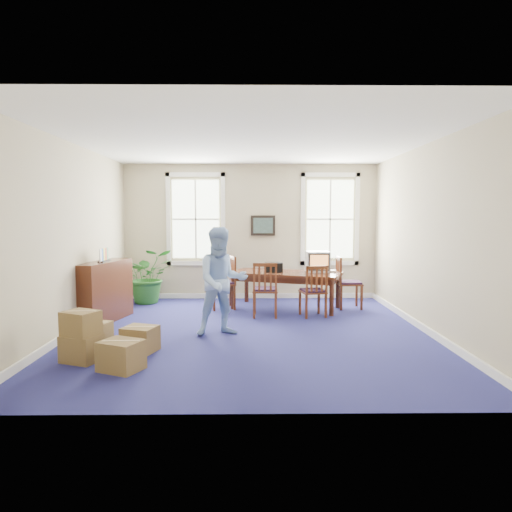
{
  "coord_description": "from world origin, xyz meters",
  "views": [
    {
      "loc": [
        -0.0,
        -7.65,
        1.97
      ],
      "look_at": [
        0.1,
        0.6,
        1.25
      ],
      "focal_mm": 32.0,
      "sensor_mm": 36.0,
      "label": 1
    }
  ],
  "objects_px": {
    "crt_tv": "(317,262)",
    "man": "(222,281)",
    "credenza": "(104,291)",
    "conference_table": "(286,290)",
    "cardboard_boxes": "(97,333)",
    "chair_near_left": "(265,289)",
    "potted_plant": "(148,276)"
  },
  "relations": [
    {
      "from": "crt_tv",
      "to": "man",
      "type": "distance_m",
      "value": 2.93
    },
    {
      "from": "crt_tv",
      "to": "credenza",
      "type": "xyz_separation_m",
      "value": [
        -4.19,
        -1.21,
        -0.42
      ]
    },
    {
      "from": "conference_table",
      "to": "cardboard_boxes",
      "type": "distance_m",
      "value": 4.5
    },
    {
      "from": "crt_tv",
      "to": "man",
      "type": "xyz_separation_m",
      "value": [
        -1.91,
        -2.22,
        -0.11
      ]
    },
    {
      "from": "conference_table",
      "to": "crt_tv",
      "type": "height_order",
      "value": "crt_tv"
    },
    {
      "from": "conference_table",
      "to": "man",
      "type": "height_order",
      "value": "man"
    },
    {
      "from": "crt_tv",
      "to": "man",
      "type": "height_order",
      "value": "man"
    },
    {
      "from": "chair_near_left",
      "to": "cardboard_boxes",
      "type": "relative_size",
      "value": 0.85
    },
    {
      "from": "conference_table",
      "to": "potted_plant",
      "type": "bearing_deg",
      "value": -172.88
    },
    {
      "from": "conference_table",
      "to": "cardboard_boxes",
      "type": "relative_size",
      "value": 1.8
    },
    {
      "from": "credenza",
      "to": "potted_plant",
      "type": "height_order",
      "value": "potted_plant"
    },
    {
      "from": "conference_table",
      "to": "chair_near_left",
      "type": "xyz_separation_m",
      "value": [
        -0.47,
        -0.78,
        0.15
      ]
    },
    {
      "from": "chair_near_left",
      "to": "cardboard_boxes",
      "type": "height_order",
      "value": "chair_near_left"
    },
    {
      "from": "man",
      "to": "cardboard_boxes",
      "type": "height_order",
      "value": "man"
    },
    {
      "from": "chair_near_left",
      "to": "credenza",
      "type": "bearing_deg",
      "value": 9.51
    },
    {
      "from": "chair_near_left",
      "to": "potted_plant",
      "type": "height_order",
      "value": "potted_plant"
    },
    {
      "from": "conference_table",
      "to": "potted_plant",
      "type": "distance_m",
      "value": 3.17
    },
    {
      "from": "cardboard_boxes",
      "to": "crt_tv",
      "type": "bearing_deg",
      "value": 44.63
    },
    {
      "from": "crt_tv",
      "to": "chair_near_left",
      "type": "height_order",
      "value": "crt_tv"
    },
    {
      "from": "chair_near_left",
      "to": "man",
      "type": "height_order",
      "value": "man"
    },
    {
      "from": "cardboard_boxes",
      "to": "conference_table",
      "type": "bearing_deg",
      "value": 50.24
    },
    {
      "from": "credenza",
      "to": "potted_plant",
      "type": "bearing_deg",
      "value": 89.7
    },
    {
      "from": "chair_near_left",
      "to": "credenza",
      "type": "distance_m",
      "value": 3.06
    },
    {
      "from": "crt_tv",
      "to": "man",
      "type": "bearing_deg",
      "value": -131.04
    },
    {
      "from": "conference_table",
      "to": "chair_near_left",
      "type": "bearing_deg",
      "value": -101.56
    },
    {
      "from": "conference_table",
      "to": "potted_plant",
      "type": "height_order",
      "value": "potted_plant"
    },
    {
      "from": "credenza",
      "to": "conference_table",
      "type": "bearing_deg",
      "value": 30.9
    },
    {
      "from": "crt_tv",
      "to": "credenza",
      "type": "relative_size",
      "value": 0.36
    },
    {
      "from": "cardboard_boxes",
      "to": "man",
      "type": "bearing_deg",
      "value": 38.1
    },
    {
      "from": "crt_tv",
      "to": "credenza",
      "type": "distance_m",
      "value": 4.38
    },
    {
      "from": "cardboard_boxes",
      "to": "chair_near_left",
      "type": "bearing_deg",
      "value": 48.02
    },
    {
      "from": "credenza",
      "to": "cardboard_boxes",
      "type": "relative_size",
      "value": 1.16
    }
  ]
}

